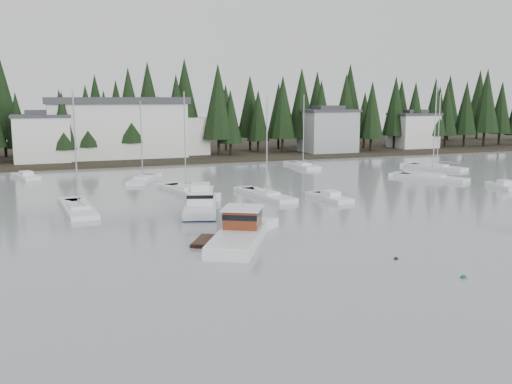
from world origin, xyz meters
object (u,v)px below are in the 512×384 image
at_px(sailboat_0, 437,168).
at_px(sailboat_7, 186,192).
at_px(house_west, 42,137).
at_px(runabout_3, 26,177).
at_px(sailboat_9, 79,211).
at_px(house_east_a, 328,130).
at_px(house_east_b, 413,130).
at_px(lobster_boat_brown, 238,236).
at_px(sailboat_3, 267,197).
at_px(sailboat_1, 303,167).
at_px(sailboat_2, 143,181).
at_px(harbor_inn, 128,128).
at_px(runabout_1, 330,199).
at_px(cabin_cruiser_center, 201,205).
at_px(runabout_2, 505,187).
at_px(sailboat_6, 432,179).

xyz_separation_m(sailboat_0, sailboat_7, (-43.32, -8.35, -0.00)).
bearing_deg(house_west, runabout_3, -97.85).
distance_m(sailboat_7, sailboat_9, 14.97).
bearing_deg(house_east_a, house_east_b, 5.19).
relative_size(sailboat_0, sailboat_7, 1.00).
relative_size(lobster_boat_brown, sailboat_3, 0.87).
distance_m(lobster_boat_brown, runabout_3, 47.85).
relative_size(house_west, sailboat_7, 0.76).
height_order(sailboat_1, sailboat_2, sailboat_1).
xyz_separation_m(sailboat_1, sailboat_2, (-27.48, -6.99, -0.01)).
xyz_separation_m(sailboat_0, runabout_3, (-61.69, 11.45, 0.07)).
distance_m(house_east_a, sailboat_7, 52.54).
relative_size(harbor_inn, sailboat_7, 2.34).
bearing_deg(lobster_boat_brown, sailboat_7, 25.13).
bearing_deg(runabout_1, sailboat_1, -26.84).
relative_size(sailboat_2, runabout_1, 1.83).
height_order(harbor_inn, sailboat_1, sailboat_1).
bearing_deg(lobster_boat_brown, runabout_1, -18.40).
distance_m(harbor_inn, cabin_cruiser_center, 52.47).
bearing_deg(cabin_cruiser_center, house_east_a, -22.45).
height_order(lobster_boat_brown, runabout_3, lobster_boat_brown).
relative_size(sailboat_7, runabout_3, 1.97).
height_order(house_east_b, sailboat_7, sailboat_7).
xyz_separation_m(cabin_cruiser_center, sailboat_0, (44.66, 20.26, -0.58)).
xyz_separation_m(sailboat_1, sailboat_7, (-24.10, -17.96, -0.01)).
height_order(house_east_b, sailboat_0, sailboat_0).
bearing_deg(runabout_2, sailboat_9, 98.83).
relative_size(sailboat_0, sailboat_1, 1.02).
bearing_deg(runabout_2, harbor_inn, 50.38).
bearing_deg(lobster_boat_brown, cabin_cruiser_center, 27.14).
relative_size(sailboat_2, sailboat_6, 0.81).
height_order(cabin_cruiser_center, sailboat_6, sailboat_6).
bearing_deg(harbor_inn, sailboat_0, -35.82).
bearing_deg(house_west, sailboat_9, -86.03).
distance_m(sailboat_1, sailboat_7, 30.06).
height_order(harbor_inn, sailboat_6, sailboat_6).
height_order(house_east_b, sailboat_3, sailboat_3).
distance_m(cabin_cruiser_center, sailboat_1, 39.25).
bearing_deg(sailboat_6, lobster_boat_brown, 95.35).
height_order(sailboat_7, runabout_3, sailboat_7).
bearing_deg(sailboat_3, sailboat_0, -75.81).
bearing_deg(runabout_3, sailboat_2, -139.58).
xyz_separation_m(harbor_inn, sailboat_6, (35.95, -41.67, -5.70)).
bearing_deg(house_west, sailboat_7, -66.58).
bearing_deg(sailboat_9, sailboat_6, -86.39).
relative_size(cabin_cruiser_center, sailboat_3, 0.88).
bearing_deg(runabout_1, sailboat_7, 45.08).
bearing_deg(sailboat_9, house_east_a, -53.23).
bearing_deg(cabin_cruiser_center, sailboat_9, 86.35).
relative_size(lobster_boat_brown, sailboat_9, 0.82).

